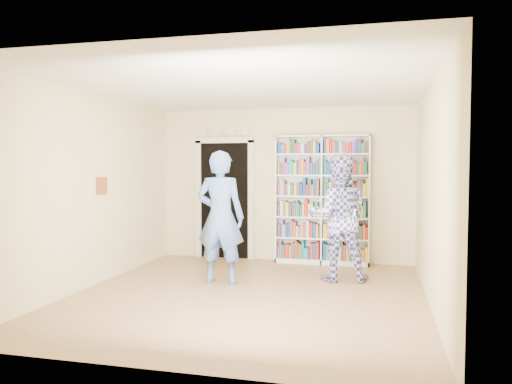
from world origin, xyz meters
TOP-DOWN VIEW (x-y plane):
  - floor at (0.00, 0.00)m, footprint 5.00×5.00m
  - ceiling at (0.00, 0.00)m, footprint 5.00×5.00m
  - wall_back at (0.00, 2.50)m, footprint 4.50×0.00m
  - wall_left at (-2.25, 0.00)m, footprint 0.00×5.00m
  - wall_right at (2.25, 0.00)m, footprint 0.00×5.00m
  - bookshelf at (0.70, 2.34)m, footprint 1.60×0.30m
  - doorway at (-1.10, 2.48)m, footprint 1.10×0.08m
  - wall_art at (-2.23, 0.20)m, footprint 0.03×0.25m
  - man_blue at (-0.56, 0.55)m, footprint 0.69×0.46m
  - man_plaid at (1.07, 1.16)m, footprint 0.99×0.82m
  - paper_sheet at (1.23, 0.99)m, footprint 0.19×0.07m

SIDE VIEW (x-z plane):
  - floor at x=0.00m, z-range 0.00..0.00m
  - man_plaid at x=1.07m, z-range 0.00..1.85m
  - paper_sheet at x=1.23m, z-range 0.79..1.07m
  - man_blue at x=-0.56m, z-range 0.00..1.90m
  - bookshelf at x=0.70m, z-range 0.01..2.22m
  - doorway at x=-1.10m, z-range -0.04..2.39m
  - wall_back at x=0.00m, z-range -0.90..3.60m
  - wall_left at x=-2.25m, z-range -1.15..3.85m
  - wall_right at x=2.25m, z-range -1.15..3.85m
  - wall_art at x=-2.23m, z-range 1.27..1.52m
  - ceiling at x=0.00m, z-range 2.70..2.70m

